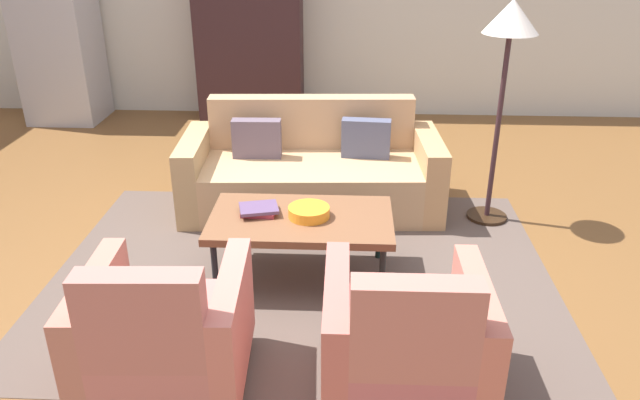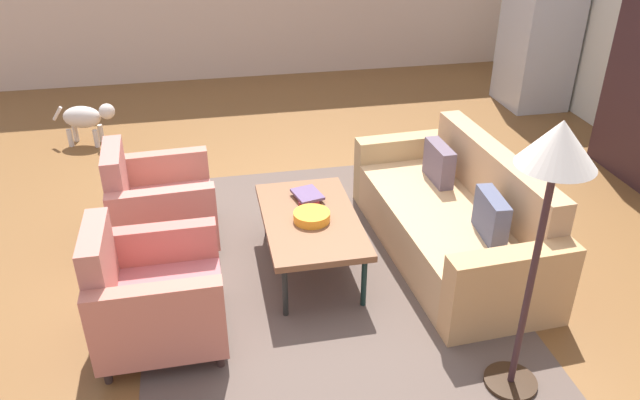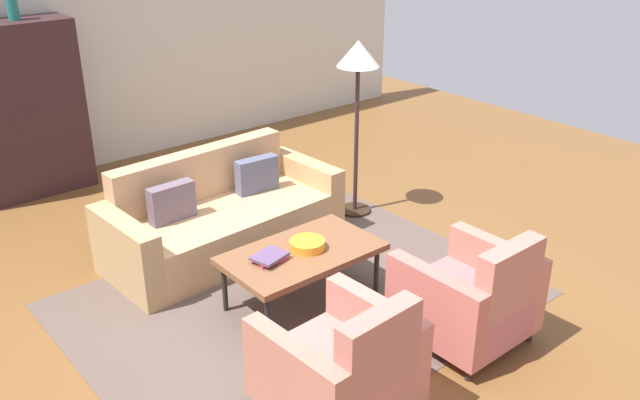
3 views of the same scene
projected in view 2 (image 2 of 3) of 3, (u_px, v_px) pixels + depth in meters
The scene contains 11 objects.
ground_plane at pixel (307, 255), 4.97m from camera, with size 11.53×11.53×0.00m, color brown.
area_rug at pixel (317, 266), 4.84m from camera, with size 3.40×2.60×0.01m, color brown.
couch at pixel (457, 220), 4.90m from camera, with size 2.14×1.01×0.86m.
coffee_table at pixel (311, 221), 4.63m from camera, with size 1.20×0.70×0.46m.
armchair_left at pixel (155, 207), 4.97m from camera, with size 0.84×0.84×0.88m.
armchair_right at pixel (149, 297), 3.95m from camera, with size 0.81×0.81×0.88m.
fruit_bowl at pixel (312, 216), 4.55m from camera, with size 0.27×0.27×0.07m, color orange.
book_stack at pixel (307, 196), 4.84m from camera, with size 0.29×0.25×0.05m.
refrigerator at pixel (539, 32), 7.60m from camera, with size 0.80×0.73×1.85m.
floor_lamp at pixel (553, 172), 3.06m from camera, with size 0.40×0.40×1.72m.
dog at pixel (86, 118), 6.76m from camera, with size 0.34×0.70×0.48m.
Camera 2 is at (4.07, -0.71, 2.81)m, focal length 34.62 mm.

